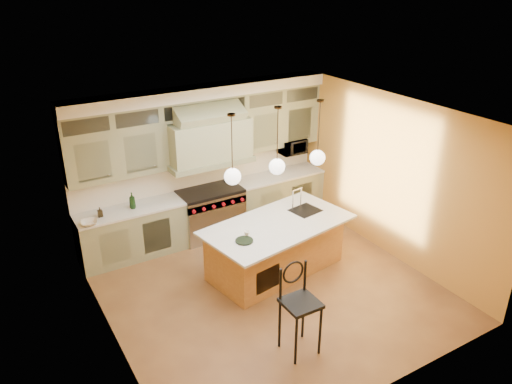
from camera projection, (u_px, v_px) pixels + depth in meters
floor at (269, 289)px, 8.15m from camera, size 5.00×5.00×0.00m
ceiling at (272, 117)px, 6.96m from camera, size 5.00×5.00×0.00m
wall_back at (201, 160)px, 9.51m from camera, size 5.00×0.00×5.00m
wall_front at (389, 295)px, 5.60m from camera, size 5.00×0.00×5.00m
wall_left at (106, 254)px, 6.39m from camera, size 0.00×5.00×5.00m
wall_right at (391, 177)px, 8.72m from camera, size 0.00×5.00×5.00m
back_cabinetry at (207, 165)px, 9.31m from camera, size 5.00×0.77×2.90m
range at (211, 212)px, 9.63m from camera, size 1.20×0.74×0.96m
kitchen_island at (276, 246)px, 8.50m from camera, size 2.68×1.71×1.35m
counter_stool at (299, 303)px, 6.58m from camera, size 0.46×0.46×1.31m
microwave at (292, 146)px, 10.23m from camera, size 0.54×0.37×0.30m
oil_bottle_a at (132, 201)px, 8.70m from camera, size 0.13×0.13×0.29m
oil_bottle_b at (100, 212)px, 8.43m from camera, size 0.08×0.08×0.17m
fruit_bowl at (89, 223)px, 8.19m from camera, size 0.31×0.31×0.07m
cup at (247, 234)px, 7.87m from camera, size 0.10×0.10×0.09m
pendant_left at (233, 175)px, 7.52m from camera, size 0.26×0.26×1.11m
pendant_center at (277, 165)px, 7.89m from camera, size 0.26×0.26×1.11m
pendant_right at (318, 156)px, 8.26m from camera, size 0.26×0.26×1.11m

